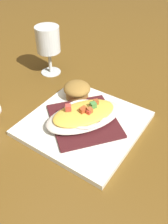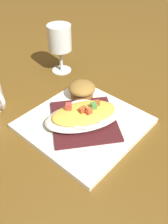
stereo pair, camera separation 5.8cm
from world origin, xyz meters
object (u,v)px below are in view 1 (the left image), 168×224
at_px(stemmed_glass, 48,42).
at_px(gratin_dish, 84,115).
at_px(square_plate, 84,123).
at_px(muffin, 77,90).

bearing_deg(stemmed_glass, gratin_dish, -39.04).
relative_size(gratin_dish, stemmed_glass, 1.43).
distance_m(square_plate, stemmed_glass, 0.29).
xyz_separation_m(muffin, stemmed_glass, (-0.15, 0.09, 0.07)).
bearing_deg(muffin, square_plate, -51.32).
bearing_deg(square_plate, stemmed_glass, 140.96).
relative_size(square_plate, muffin, 3.61).
height_order(square_plate, stemmed_glass, stemmed_glass).
xyz_separation_m(square_plate, muffin, (-0.06, 0.08, 0.03)).
xyz_separation_m(gratin_dish, muffin, (-0.06, 0.08, 0.00)).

